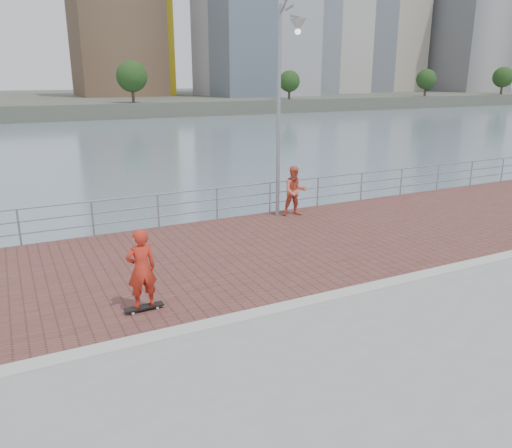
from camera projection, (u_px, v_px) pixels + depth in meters
name	position (u px, v px, depth m)	size (l,w,h in m)	color
water	(296.00, 386.00, 11.31)	(400.00, 400.00, 0.00)	slate
brick_lane	(230.00, 254.00, 13.82)	(40.00, 6.80, 0.02)	brown
curb	(298.00, 304.00, 10.73)	(40.00, 0.40, 0.06)	#B7B5AD
far_shore	(23.00, 101.00, 115.79)	(320.00, 95.00, 2.50)	#4C5142
guardrail	(188.00, 203.00, 16.53)	(39.06, 0.06, 1.13)	#8C9EA8
street_lamp	(287.00, 75.00, 15.87)	(0.49, 1.43, 6.74)	gray
skateboard	(144.00, 307.00, 10.45)	(0.82, 0.24, 0.09)	black
skateboarder	(141.00, 269.00, 10.20)	(0.62, 0.41, 1.70)	red
bystander	(295.00, 191.00, 17.39)	(0.85, 0.66, 1.74)	#DB5B40
shoreline_trees	(131.00, 78.00, 81.79)	(170.01, 5.18, 6.90)	#473323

